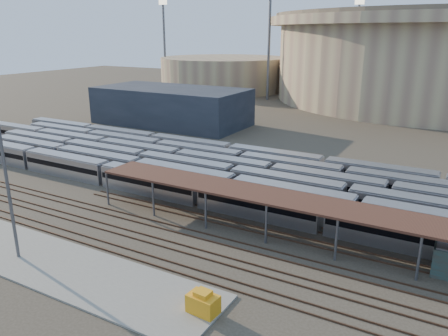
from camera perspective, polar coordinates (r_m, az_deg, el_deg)
ground at (r=62.10m, az=-10.27°, el=-6.44°), size 420.00×420.00×0.00m
apron at (r=56.29m, az=-24.19°, el=-10.28°), size 50.00×9.00×0.20m
subway_trains at (r=75.00m, az=-0.65°, el=-0.47°), size 128.31×23.90×3.60m
inspection_shed at (r=53.46m, az=10.98°, el=-4.69°), size 60.30×6.00×5.30m
empty_tracks at (r=58.67m, az=-13.38°, el=-8.01°), size 170.00×9.62×0.18m
stadium at (r=183.95m, az=26.23°, el=13.07°), size 124.00×124.00×32.50m
secondary_arena at (r=199.40m, az=0.04°, el=12.26°), size 56.00×56.00×14.00m
service_building at (r=123.43m, az=-6.90°, el=8.03°), size 42.00×20.00×10.00m
floodlight_0 at (r=167.37m, az=5.90°, el=15.88°), size 4.00×1.00×38.40m
floodlight_1 at (r=203.87m, az=-7.80°, el=16.07°), size 4.00×1.00×38.40m
floodlight_3 at (r=208.75m, az=16.88°, el=15.53°), size 4.00×1.00×38.40m
yard_light_pole at (r=52.66m, az=-26.55°, el=-1.14°), size 0.80×0.36×18.86m
yellow_equipment at (r=41.68m, az=-2.75°, el=-17.30°), size 2.96×1.98×1.77m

